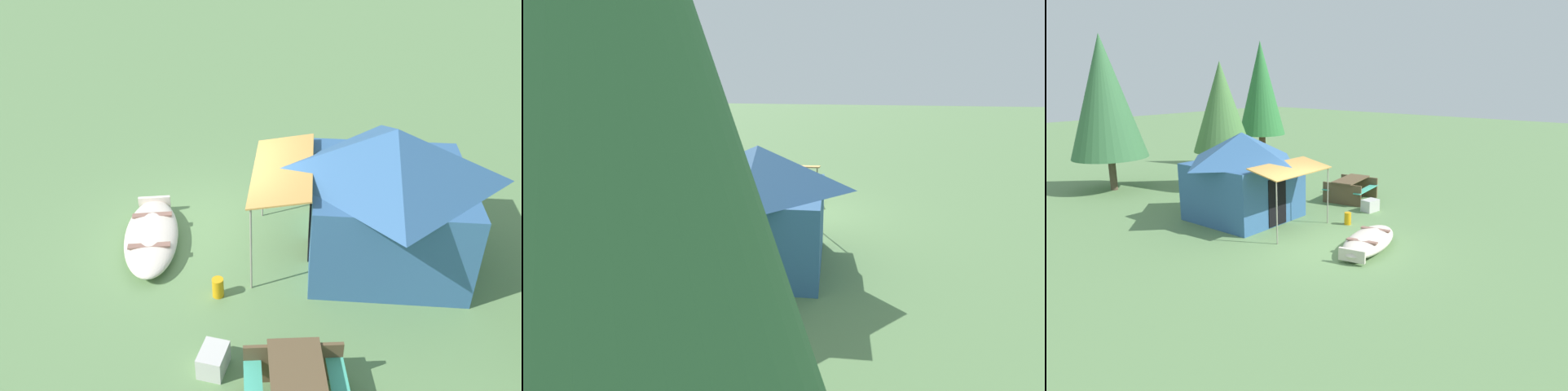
% 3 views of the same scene
% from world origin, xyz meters
% --- Properties ---
extents(ground_plane, '(80.00, 80.00, 0.00)m').
position_xyz_m(ground_plane, '(0.00, 0.00, 0.00)').
color(ground_plane, '#618752').
extents(beached_rowboat, '(2.75, 1.57, 0.41)m').
position_xyz_m(beached_rowboat, '(0.49, -1.10, 0.21)').
color(beached_rowboat, beige).
rests_on(beached_rowboat, ground_plane).
extents(canvas_cabin_tent, '(3.06, 4.07, 2.71)m').
position_xyz_m(canvas_cabin_tent, '(0.34, 3.41, 1.40)').
color(canvas_cabin_tent, '#345F92').
rests_on(canvas_cabin_tent, ground_plane).
extents(cooler_box, '(0.58, 0.46, 0.40)m').
position_xyz_m(cooler_box, '(3.48, 0.69, 0.20)').
color(cooler_box, silver).
rests_on(cooler_box, ground_plane).
extents(fuel_can, '(0.28, 0.28, 0.37)m').
position_xyz_m(fuel_can, '(1.83, 0.47, 0.19)').
color(fuel_can, orange).
rests_on(fuel_can, ground_plane).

